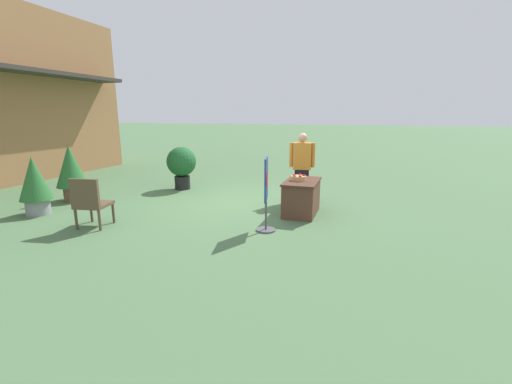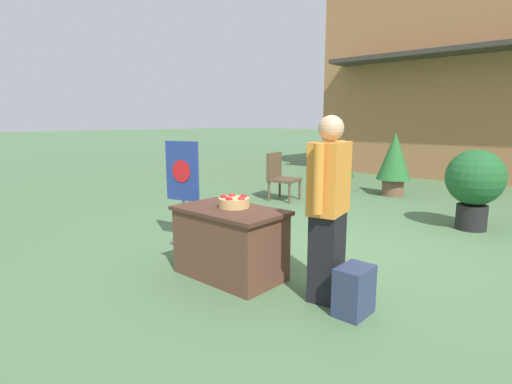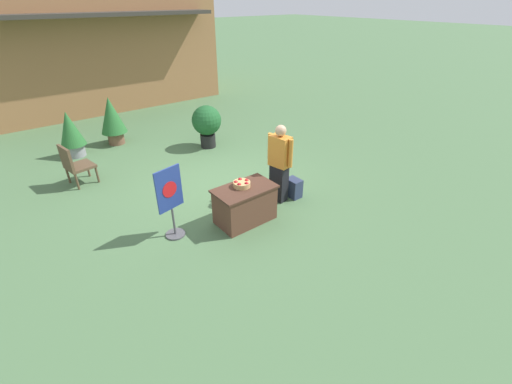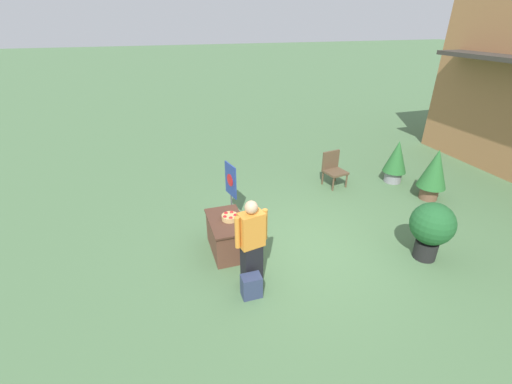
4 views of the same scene
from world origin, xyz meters
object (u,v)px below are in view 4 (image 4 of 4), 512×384
at_px(potted_plant_near_left, 396,160).
at_px(potted_plant_far_left, 434,171).
at_px(display_table, 227,235).
at_px(person_visitor, 251,243).
at_px(potted_plant_near_right, 432,227).
at_px(backpack, 251,286).
at_px(patio_chair, 333,167).
at_px(apple_basket, 230,217).
at_px(poster_board, 231,190).

xyz_separation_m(potted_plant_near_left, potted_plant_far_left, (1.18, 0.23, 0.10)).
bearing_deg(display_table, person_visitor, 10.89).
relative_size(potted_plant_near_left, potted_plant_far_left, 0.90).
height_order(display_table, potted_plant_near_right, potted_plant_near_right).
distance_m(display_table, potted_plant_far_left, 5.65).
height_order(person_visitor, potted_plant_near_right, person_visitor).
distance_m(backpack, patio_chair, 4.99).
height_order(display_table, apple_basket, apple_basket).
relative_size(backpack, patio_chair, 0.43).
distance_m(backpack, poster_board, 2.75).
bearing_deg(poster_board, apple_basket, 62.73).
bearing_deg(potted_plant_near_left, person_visitor, -61.42).
xyz_separation_m(display_table, potted_plant_near_right, (1.42, 3.71, 0.36)).
bearing_deg(backpack, person_visitor, 162.04).
xyz_separation_m(potted_plant_near_right, potted_plant_far_left, (-2.02, 1.90, 0.06)).
xyz_separation_m(backpack, patio_chair, (-3.54, 3.50, 0.32)).
height_order(backpack, potted_plant_far_left, potted_plant_far_left).
bearing_deg(patio_chair, person_visitor, -56.65).
distance_m(poster_board, potted_plant_near_right, 4.26).
distance_m(patio_chair, potted_plant_far_left, 2.56).
height_order(person_visitor, poster_board, person_visitor).
height_order(patio_chair, potted_plant_near_left, potted_plant_near_left).
distance_m(display_table, backpack, 1.40).
bearing_deg(patio_chair, backpack, -54.67).
relative_size(display_table, potted_plant_far_left, 0.84).
distance_m(display_table, poster_board, 1.41).
bearing_deg(backpack, display_table, -176.26).
bearing_deg(poster_board, potted_plant_far_left, 160.00).
bearing_deg(poster_board, patio_chair, -177.24).
bearing_deg(apple_basket, potted_plant_near_left, 108.42).
xyz_separation_m(apple_basket, backpack, (1.39, 0.02, -0.58)).
bearing_deg(potted_plant_far_left, apple_basket, -83.95).
relative_size(backpack, potted_plant_far_left, 0.30).
relative_size(display_table, backpack, 2.76).
xyz_separation_m(patio_chair, potted_plant_near_right, (3.57, 0.11, 0.20)).
bearing_deg(backpack, poster_board, 173.05).
height_order(potted_plant_near_left, potted_plant_near_right, potted_plant_near_left).
relative_size(patio_chair, potted_plant_near_left, 0.78).
xyz_separation_m(apple_basket, potted_plant_near_left, (-1.77, 5.31, -0.10)).
relative_size(apple_basket, patio_chair, 0.33).
distance_m(patio_chair, potted_plant_near_right, 3.58).
distance_m(apple_basket, potted_plant_near_right, 3.90).
bearing_deg(poster_board, person_visitor, 72.38).
bearing_deg(patio_chair, potted_plant_near_right, -8.13).
bearing_deg(poster_board, potted_plant_near_left, 173.20).
bearing_deg(potted_plant_near_right, person_visitor, -96.13).
bearing_deg(potted_plant_far_left, potted_plant_near_right, -43.30).
bearing_deg(backpack, potted_plant_near_left, 120.87).
xyz_separation_m(poster_board, potted_plant_near_right, (2.72, 3.29, 0.00)).
height_order(apple_basket, potted_plant_near_right, potted_plant_near_right).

